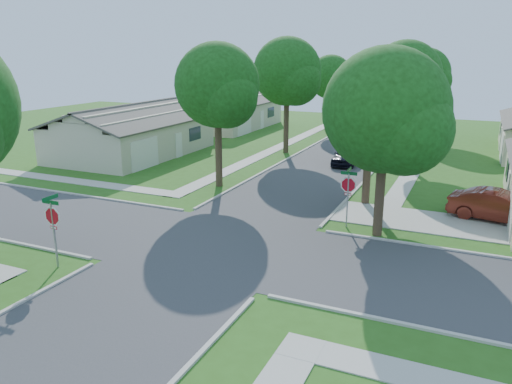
{
  "coord_description": "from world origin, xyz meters",
  "views": [
    {
      "loc": [
        10.12,
        -18.29,
        8.37
      ],
      "look_at": [
        0.35,
        3.5,
        1.6
      ],
      "focal_mm": 35.0,
      "sensor_mm": 36.0,
      "label": 1
    }
  ],
  "objects_px": {
    "stop_sign_sw": "(53,219)",
    "tree_e_near": "(372,103)",
    "tree_w_mid": "(288,75)",
    "tree_w_far": "(331,79)",
    "tree_e_mid": "(406,80)",
    "house_nw_far": "(227,114)",
    "car_curb_east": "(347,155)",
    "stop_sign_ne": "(348,187)",
    "car_curb_west": "(360,128)",
    "house_nw_near": "(133,137)",
    "tree_w_near": "(218,89)",
    "tree_ne_corner": "(387,116)",
    "car_driveway": "(499,206)",
    "tree_e_far": "(425,76)"
  },
  "relations": [
    {
      "from": "house_nw_far",
      "to": "car_curb_east",
      "type": "height_order",
      "value": "house_nw_far"
    },
    {
      "from": "tree_e_far",
      "to": "house_nw_far",
      "type": "height_order",
      "value": "tree_e_far"
    },
    {
      "from": "tree_e_far",
      "to": "tree_w_far",
      "type": "bearing_deg",
      "value": -180.0
    },
    {
      "from": "tree_w_mid",
      "to": "tree_ne_corner",
      "type": "bearing_deg",
      "value": -56.78
    },
    {
      "from": "tree_e_near",
      "to": "car_curb_west",
      "type": "bearing_deg",
      "value": 103.62
    },
    {
      "from": "stop_sign_sw",
      "to": "tree_e_near",
      "type": "height_order",
      "value": "tree_e_near"
    },
    {
      "from": "tree_e_far",
      "to": "car_driveway",
      "type": "xyz_separation_m",
      "value": [
        6.75,
        -25.31,
        -5.19
      ]
    },
    {
      "from": "tree_e_far",
      "to": "tree_w_far",
      "type": "height_order",
      "value": "tree_e_far"
    },
    {
      "from": "tree_w_near",
      "to": "tree_w_far",
      "type": "relative_size",
      "value": 1.12
    },
    {
      "from": "tree_e_mid",
      "to": "house_nw_far",
      "type": "bearing_deg",
      "value": 152.09
    },
    {
      "from": "car_curb_west",
      "to": "house_nw_far",
      "type": "bearing_deg",
      "value": 7.61
    },
    {
      "from": "tree_w_near",
      "to": "house_nw_near",
      "type": "height_order",
      "value": "tree_w_near"
    },
    {
      "from": "tree_e_far",
      "to": "tree_w_near",
      "type": "relative_size",
      "value": 0.97
    },
    {
      "from": "stop_sign_ne",
      "to": "tree_e_far",
      "type": "height_order",
      "value": "tree_e_far"
    },
    {
      "from": "stop_sign_ne",
      "to": "tree_w_mid",
      "type": "height_order",
      "value": "tree_w_mid"
    },
    {
      "from": "tree_e_near",
      "to": "tree_w_near",
      "type": "bearing_deg",
      "value": 180.0
    },
    {
      "from": "tree_w_far",
      "to": "car_curb_east",
      "type": "distance_m",
      "value": 17.23
    },
    {
      "from": "tree_w_far",
      "to": "house_nw_far",
      "type": "height_order",
      "value": "tree_w_far"
    },
    {
      "from": "tree_w_mid",
      "to": "tree_e_far",
      "type": "bearing_deg",
      "value": 54.15
    },
    {
      "from": "tree_ne_corner",
      "to": "car_curb_east",
      "type": "height_order",
      "value": "tree_ne_corner"
    },
    {
      "from": "tree_w_far",
      "to": "house_nw_far",
      "type": "xyz_separation_m",
      "value": [
        -11.34,
        -2.01,
        -3.99
      ]
    },
    {
      "from": "tree_w_mid",
      "to": "tree_w_far",
      "type": "bearing_deg",
      "value": 90.05
    },
    {
      "from": "house_nw_near",
      "to": "tree_w_mid",
      "type": "bearing_deg",
      "value": 27.9
    },
    {
      "from": "tree_w_far",
      "to": "car_curb_west",
      "type": "distance_m",
      "value": 6.0
    },
    {
      "from": "stop_sign_ne",
      "to": "tree_e_mid",
      "type": "relative_size",
      "value": 0.32
    },
    {
      "from": "tree_w_mid",
      "to": "car_curb_west",
      "type": "height_order",
      "value": "tree_w_mid"
    },
    {
      "from": "tree_e_mid",
      "to": "car_curb_west",
      "type": "distance_m",
      "value": 15.01
    },
    {
      "from": "house_nw_near",
      "to": "car_curb_west",
      "type": "relative_size",
      "value": 3.2
    },
    {
      "from": "stop_sign_sw",
      "to": "tree_e_near",
      "type": "bearing_deg",
      "value": 55.41
    },
    {
      "from": "tree_w_mid",
      "to": "car_driveway",
      "type": "xyz_separation_m",
      "value": [
        16.14,
        -12.31,
        -5.7
      ]
    },
    {
      "from": "tree_w_mid",
      "to": "tree_w_far",
      "type": "distance_m",
      "value": 13.04
    },
    {
      "from": "stop_sign_sw",
      "to": "car_driveway",
      "type": "relative_size",
      "value": 0.62
    },
    {
      "from": "tree_w_near",
      "to": "car_curb_west",
      "type": "bearing_deg",
      "value": 82.02
    },
    {
      "from": "car_curb_west",
      "to": "tree_w_near",
      "type": "bearing_deg",
      "value": 83.54
    },
    {
      "from": "tree_ne_corner",
      "to": "car_driveway",
      "type": "height_order",
      "value": "tree_ne_corner"
    },
    {
      "from": "stop_sign_sw",
      "to": "tree_w_far",
      "type": "relative_size",
      "value": 0.37
    },
    {
      "from": "tree_e_mid",
      "to": "tree_w_near",
      "type": "height_order",
      "value": "tree_e_mid"
    },
    {
      "from": "stop_sign_sw",
      "to": "tree_e_mid",
      "type": "xyz_separation_m",
      "value": [
        9.46,
        25.71,
        4.22
      ]
    },
    {
      "from": "tree_e_mid",
      "to": "tree_w_near",
      "type": "distance_m",
      "value": 15.25
    },
    {
      "from": "tree_ne_corner",
      "to": "car_curb_east",
      "type": "bearing_deg",
      "value": 109.82
    },
    {
      "from": "house_nw_far",
      "to": "car_driveway",
      "type": "xyz_separation_m",
      "value": [
        27.49,
        -23.3,
        -0.73
      ]
    },
    {
      "from": "house_nw_far",
      "to": "car_curb_east",
      "type": "distance_m",
      "value": 21.85
    },
    {
      "from": "car_driveway",
      "to": "car_curb_east",
      "type": "xyz_separation_m",
      "value": [
        -10.3,
        9.83,
        -0.08
      ]
    },
    {
      "from": "stop_sign_ne",
      "to": "house_nw_near",
      "type": "height_order",
      "value": "house_nw_near"
    },
    {
      "from": "tree_e_mid",
      "to": "car_curb_west",
      "type": "relative_size",
      "value": 2.17
    },
    {
      "from": "stop_sign_ne",
      "to": "car_curb_west",
      "type": "relative_size",
      "value": 0.7
    },
    {
      "from": "stop_sign_sw",
      "to": "tree_w_near",
      "type": "distance_m",
      "value": 14.3
    },
    {
      "from": "stop_sign_ne",
      "to": "house_nw_near",
      "type": "distance_m",
      "value": 23.12
    },
    {
      "from": "tree_ne_corner",
      "to": "car_curb_west",
      "type": "bearing_deg",
      "value": 104.44
    },
    {
      "from": "house_nw_near",
      "to": "tree_w_near",
      "type": "bearing_deg",
      "value": -27.83
    }
  ]
}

